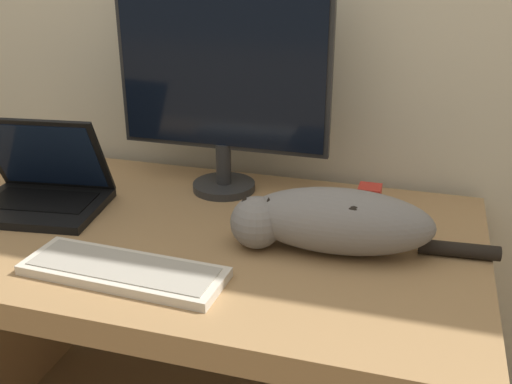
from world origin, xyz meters
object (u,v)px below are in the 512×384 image
at_px(external_keyboard, 124,271).
at_px(cat, 331,220).
at_px(monitor, 222,72).
at_px(laptop, 41,190).

height_order(external_keyboard, cat, cat).
distance_m(monitor, cat, 0.48).
xyz_separation_m(monitor, cat, (0.33, -0.26, -0.24)).
xyz_separation_m(laptop, cat, (0.73, -0.02, 0.02)).
bearing_deg(external_keyboard, cat, 33.33).
bearing_deg(laptop, monitor, 23.33).
height_order(monitor, laptop, monitor).
bearing_deg(cat, external_keyboard, -153.07).
distance_m(monitor, external_keyboard, 0.57).
relative_size(external_keyboard, cat, 0.74).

